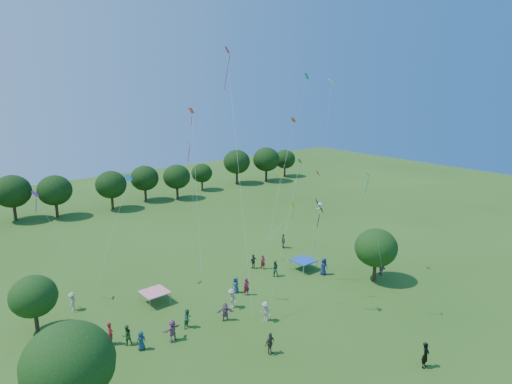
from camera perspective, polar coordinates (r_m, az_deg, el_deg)
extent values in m
ellipsoid|color=#1A4012|center=(29.56, -22.39, -19.25)|extent=(5.24, 5.24, 4.71)
cylinder|color=#422B19|center=(41.62, -25.72, -14.55)|extent=(0.32, 0.32, 1.54)
ellipsoid|color=#1A4012|center=(40.62, -26.07, -11.64)|extent=(3.66, 3.66, 3.29)
cylinder|color=#422B19|center=(47.80, 14.58, -9.72)|extent=(0.36, 0.36, 1.74)
ellipsoid|color=#1A4012|center=(46.83, 14.78, -6.75)|extent=(4.19, 4.19, 3.77)
cylinder|color=#422B19|center=(73.79, -27.90, -2.38)|extent=(0.44, 0.44, 2.14)
ellipsoid|color=black|center=(73.04, -28.18, 0.08)|extent=(5.14, 5.14, 4.63)
cylinder|color=#422B19|center=(72.88, -23.63, -2.16)|extent=(0.42, 0.42, 2.03)
ellipsoid|color=black|center=(72.16, -23.86, 0.20)|extent=(4.86, 4.86, 4.37)
cylinder|color=#422B19|center=(74.32, -17.51, -1.36)|extent=(0.40, 0.40, 1.96)
ellipsoid|color=black|center=(73.63, -17.67, 0.88)|extent=(4.71, 4.71, 4.24)
cylinder|color=#422B19|center=(78.18, -13.64, -0.39)|extent=(0.39, 0.39, 1.91)
ellipsoid|color=black|center=(77.54, -13.76, 1.70)|extent=(4.59, 4.59, 4.13)
cylinder|color=#422B19|center=(78.48, -9.79, -0.15)|extent=(0.39, 0.39, 1.89)
ellipsoid|color=black|center=(77.85, -9.88, 1.90)|extent=(4.54, 4.54, 4.08)
cylinder|color=#422B19|center=(83.99, -6.74, 0.77)|extent=(0.33, 0.33, 1.58)
ellipsoid|color=black|center=(83.49, -6.79, 2.37)|extent=(3.80, 3.80, 3.42)
cylinder|color=#422B19|center=(88.73, -2.40, 1.73)|extent=(0.44, 0.44, 2.13)
ellipsoid|color=black|center=(88.11, -2.42, 3.79)|extent=(5.12, 5.12, 4.61)
cylinder|color=#422B19|center=(90.83, 1.28, 2.04)|extent=(0.45, 0.45, 2.18)
ellipsoid|color=black|center=(90.21, 1.30, 4.11)|extent=(5.24, 5.24, 4.72)
cylinder|color=#422B19|center=(95.60, 3.60, 2.50)|extent=(0.37, 0.37, 1.81)
ellipsoid|color=black|center=(95.10, 3.62, 4.12)|extent=(4.35, 4.35, 3.91)
cube|color=red|center=(42.98, -12.54, -12.10)|extent=(2.20, 2.20, 0.08)
cylinder|color=#999999|center=(42.01, -13.10, -13.53)|extent=(0.05, 0.05, 1.10)
cylinder|color=#999999|center=(42.81, -10.66, -12.85)|extent=(0.05, 0.05, 1.10)
cylinder|color=#999999|center=(43.63, -14.32, -12.53)|extent=(0.05, 0.05, 1.10)
cylinder|color=#999999|center=(44.41, -11.95, -11.90)|extent=(0.05, 0.05, 1.10)
cube|color=#1B47B0|center=(49.04, 5.97, -8.49)|extent=(2.20, 2.20, 0.08)
cylinder|color=#999999|center=(47.93, 5.98, -9.68)|extent=(0.05, 0.05, 1.10)
cylinder|color=#999999|center=(49.27, 7.62, -9.06)|extent=(0.05, 0.05, 1.10)
cylinder|color=#999999|center=(49.22, 4.29, -8.99)|extent=(0.05, 0.05, 1.10)
cylinder|color=#999999|center=(50.53, 5.94, -8.41)|extent=(0.05, 0.05, 1.10)
imported|color=black|center=(35.76, 20.43, -18.56)|extent=(0.78, 0.58, 1.90)
imported|color=navy|center=(43.97, -2.55, -11.54)|extent=(0.62, 0.85, 1.55)
imported|color=maroon|center=(43.48, -1.19, -11.75)|extent=(0.70, 0.54, 1.67)
imported|color=#275B35|center=(47.37, 2.35, -9.53)|extent=(0.94, 0.81, 1.67)
imported|color=#B6A891|center=(43.91, -21.98, -12.58)|extent=(1.03, 1.15, 1.64)
imported|color=#453D37|center=(49.22, -0.33, -8.66)|extent=(0.96, 0.52, 1.57)
imported|color=#A05D87|center=(37.28, -10.41, -16.60)|extent=(1.67, 0.80, 1.71)
imported|color=navy|center=(48.16, 8.45, -9.18)|extent=(0.95, 0.59, 1.82)
imported|color=maroon|center=(49.02, 0.87, -8.76)|extent=(0.65, 0.50, 1.56)
imported|color=#2E5E28|center=(37.53, -15.87, -16.82)|extent=(0.80, 0.45, 1.59)
imported|color=#A4A283|center=(41.29, -3.07, -13.14)|extent=(0.66, 1.22, 1.79)
imported|color=#464138|center=(35.18, 1.76, -18.39)|extent=(1.04, 0.58, 1.68)
imported|color=#874E75|center=(39.45, -3.87, -14.71)|extent=(1.50, 1.23, 1.55)
imported|color=navy|center=(36.67, -14.17, -17.57)|extent=(0.74, 0.41, 1.50)
imported|color=maroon|center=(37.85, -17.78, -16.47)|extent=(0.48, 0.71, 1.84)
imported|color=#285F3B|center=(38.73, -8.51, -15.37)|extent=(0.90, 0.70, 1.61)
imported|color=tan|center=(39.23, 1.18, -14.71)|extent=(0.76, 1.22, 1.73)
imported|color=#423D35|center=(54.96, 3.45, -6.13)|extent=(0.89, 1.13, 1.75)
imported|color=#905477|center=(49.41, 15.38, -9.07)|extent=(0.96, 1.59, 1.60)
cube|color=black|center=(37.72, 7.92, -1.70)|extent=(1.26, 1.26, 0.99)
cube|color=black|center=(38.12, 7.80, -3.60)|extent=(0.06, 0.27, 1.18)
sphere|color=white|center=(37.65, 7.99, -1.57)|extent=(0.36, 0.36, 0.36)
cylinder|color=white|center=(37.72, 7.98, -1.98)|extent=(0.26, 0.51, 0.33)
cylinder|color=white|center=(37.72, 7.98, -1.98)|extent=(0.26, 0.51, 0.33)
cylinder|color=beige|center=(40.31, 6.58, -7.20)|extent=(0.85, 2.94, 7.81)
cube|color=red|center=(41.75, -3.63, 17.32)|extent=(0.57, 0.72, 0.56)
cube|color=red|center=(41.72, -3.63, 14.71)|extent=(0.28, 0.62, 2.94)
cylinder|color=beige|center=(38.15, -2.08, 1.71)|extent=(3.80, 8.10, 20.61)
cube|color=red|center=(38.42, -8.42, 6.07)|extent=(0.39, 0.47, 0.31)
cube|color=red|center=(38.59, -8.41, 4.71)|extent=(0.17, 0.30, 1.33)
cylinder|color=beige|center=(41.06, -7.70, -2.97)|extent=(1.83, 1.87, 13.05)
cube|color=#D74C0B|center=(51.82, 4.69, 8.98)|extent=(0.48, 0.69, 0.53)
cube|color=#D74C0B|center=(51.92, 4.64, 8.18)|extent=(0.14, 0.16, 0.64)
cylinder|color=beige|center=(52.35, 3.15, 1.16)|extent=(2.62, 0.99, 13.71)
cube|color=yellow|center=(52.82, 3.12, 2.20)|extent=(0.61, 0.37, 0.51)
cylinder|color=beige|center=(53.27, 2.40, -2.08)|extent=(1.60, 0.11, 7.45)
cube|color=#1A903C|center=(52.21, 6.37, 14.20)|extent=(0.79, 0.58, 0.64)
cylinder|color=beige|center=(52.14, 3.68, 3.75)|extent=(4.37, 1.90, 18.44)
cube|color=blue|center=(44.01, -15.67, 1.74)|extent=(0.75, 0.62, 0.51)
cylinder|color=beige|center=(43.57, -17.62, -5.17)|extent=(4.78, 1.83, 9.22)
cube|color=#6D1A9F|center=(43.70, -25.92, -0.18)|extent=(0.73, 0.81, 0.51)
cube|color=#6D1A9F|center=(44.01, -25.78, -1.58)|extent=(0.14, 0.31, 1.36)
cylinder|color=beige|center=(43.44, -22.88, -6.19)|extent=(2.78, 3.93, 8.50)
cube|color=white|center=(45.22, 9.38, 13.47)|extent=(0.73, 0.78, 0.47)
cylinder|color=beige|center=(46.48, 8.33, 2.06)|extent=(0.20, 1.17, 17.90)
cube|color=#0BAA8E|center=(36.79, 13.81, 2.16)|extent=(0.58, 0.54, 0.41)
cube|color=#0BAA8E|center=(37.03, 13.66, 0.66)|extent=(0.11, 0.31, 1.35)
cylinder|color=beige|center=(41.10, 14.81, -4.86)|extent=(5.96, 1.88, 10.92)
cube|color=red|center=(46.92, 7.72, 2.39)|extent=(0.59, 0.69, 0.52)
cylinder|color=beige|center=(47.89, 7.31, -3.14)|extent=(0.52, 0.08, 8.86)
cube|color=#F3420C|center=(47.61, -8.06, 10.03)|extent=(0.72, 0.59, 0.54)
cube|color=#F3420C|center=(47.72, -8.06, 8.90)|extent=(0.14, 0.25, 1.09)
cylinder|color=beige|center=(45.30, -7.46, -0.09)|extent=(3.37, 6.22, 15.02)
cube|color=yellow|center=(55.26, 4.64, -1.68)|extent=(0.72, 0.49, 0.59)
cube|color=yellow|center=(55.57, 4.58, -2.69)|extent=(0.18, 0.27, 1.20)
cylinder|color=beige|center=(54.56, 3.23, -3.97)|extent=(3.70, 0.06, 3.32)
cube|color=#29941B|center=(39.06, 5.48, 3.91)|extent=(0.27, 0.43, 0.36)
cube|color=#29941B|center=(39.24, 5.41, 2.74)|extent=(0.19, 0.24, 1.12)
cylinder|color=beige|center=(38.83, 3.65, -5.10)|extent=(4.06, 0.93, 11.46)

